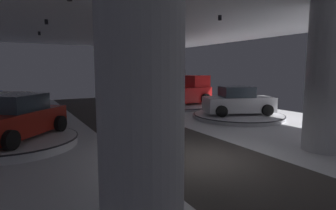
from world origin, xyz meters
The scene contains 13 objects.
ground centered at (0.00, 0.00, -0.02)m, with size 24.00×44.00×0.06m.
column_left centered at (-3.63, -3.08, 2.75)m, with size 1.48×1.48×5.50m.
column_right centered at (4.56, -1.41, 2.75)m, with size 1.48×1.48×5.50m.
display_platform_mid_right centered at (6.61, 5.24, 0.15)m, with size 5.56×5.56×0.27m.
display_car_mid_right centered at (6.59, 5.25, 1.03)m, with size 4.57×3.34×1.71m.
display_platform_mid_left centered at (-5.53, 4.69, 0.20)m, with size 4.57×4.57×0.36m.
display_car_mid_left centered at (-5.51, 4.72, 1.12)m, with size 4.09×4.37×1.71m.
display_platform_deep_right centered at (6.01, 17.68, 0.19)m, with size 4.74×4.74×0.35m.
display_car_deep_right centered at (6.04, 17.68, 1.12)m, with size 4.33×2.43×1.71m.
display_platform_far_right centered at (6.01, 11.32, 0.13)m, with size 5.68×5.68×0.24m.
pickup_truck_far_right centered at (6.32, 11.36, 1.17)m, with size 5.50×3.11×2.30m.
visitor_walking_near centered at (-0.19, 8.97, 0.91)m, with size 0.32×0.32×1.59m.
visitor_walking_far centered at (0.64, 5.51, 0.91)m, with size 0.32×0.32×1.59m.
Camera 1 is at (-5.46, -7.28, 3.03)m, focal length 29.14 mm.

